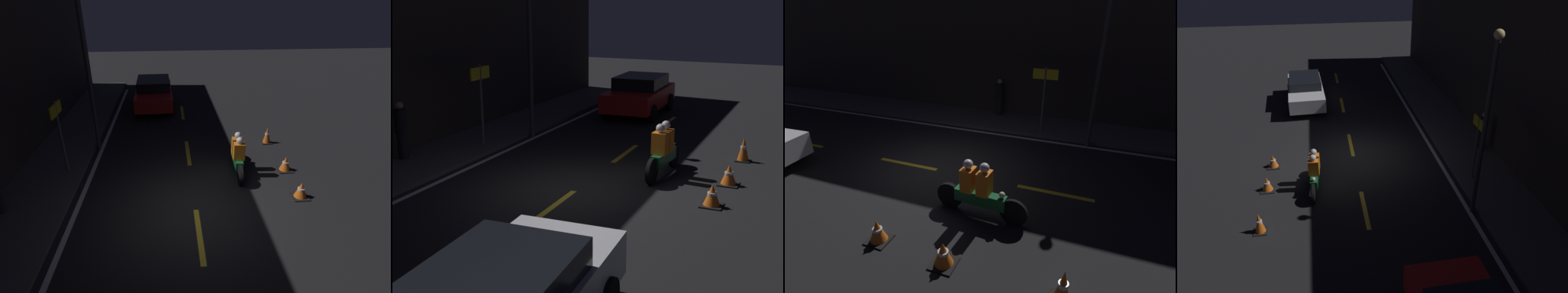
{
  "view_description": "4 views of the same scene",
  "coord_description": "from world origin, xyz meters",
  "views": [
    {
      "loc": [
        -6.81,
        0.6,
        5.34
      ],
      "look_at": [
        2.26,
        -0.18,
        0.86
      ],
      "focal_mm": 28.0,
      "sensor_mm": 36.0,
      "label": 1
    },
    {
      "loc": [
        -10.82,
        -5.11,
        4.33
      ],
      "look_at": [
        0.55,
        -0.11,
        0.95
      ],
      "focal_mm": 50.0,
      "sensor_mm": 36.0,
      "label": 2
    },
    {
      "loc": [
        4.12,
        -7.0,
        4.46
      ],
      "look_at": [
        1.22,
        0.46,
        0.78
      ],
      "focal_mm": 28.0,
      "sensor_mm": 36.0,
      "label": 3
    },
    {
      "loc": [
        13.32,
        -1.24,
        7.74
      ],
      "look_at": [
        1.39,
        0.58,
        1.15
      ],
      "focal_mm": 35.0,
      "sensor_mm": 36.0,
      "label": 4
    }
  ],
  "objects": [
    {
      "name": "street_lamp",
      "position": [
        4.1,
        3.42,
        3.24
      ],
      "size": [
        0.28,
        0.28,
        5.76
      ],
      "color": "#333338",
      "rests_on": "ground"
    },
    {
      "name": "raised_curb",
      "position": [
        0.0,
        4.66,
        0.05
      ],
      "size": [
        28.0,
        2.19,
        0.11
      ],
      "color": "#424244",
      "rests_on": "ground"
    },
    {
      "name": "lane_dash_d",
      "position": [
        3.5,
        0.0,
        0.0
      ],
      "size": [
        2.0,
        0.14,
        0.01
      ],
      "color": "gold",
      "rests_on": "ground"
    },
    {
      "name": "ground_plane",
      "position": [
        0.0,
        0.0,
        0.0
      ],
      "size": [
        56.0,
        56.0,
        0.0
      ],
      "primitive_type": "plane",
      "color": "black"
    },
    {
      "name": "shop_sign",
      "position": [
        2.33,
        4.09,
        1.8
      ],
      "size": [
        0.9,
        0.08,
        2.4
      ],
      "color": "#4C4C51",
      "rests_on": "raised_curb"
    },
    {
      "name": "pedestrian",
      "position": [
        0.25,
        5.28,
        0.9
      ],
      "size": [
        0.34,
        0.34,
        1.57
      ],
      "color": "black",
      "rests_on": "raised_curb"
    },
    {
      "name": "lane_solid_kerb",
      "position": [
        0.0,
        3.32,
        0.0
      ],
      "size": [
        25.2,
        0.14,
        0.01
      ],
      "color": "silver",
      "rests_on": "ground"
    },
    {
      "name": "traffic_cone_far",
      "position": [
        4.09,
        -3.24,
        0.33
      ],
      "size": [
        0.4,
        0.4,
        0.68
      ],
      "color": "black",
      "rests_on": "ground"
    },
    {
      "name": "traffic_cone_near",
      "position": [
        0.34,
        -3.13,
        0.24
      ],
      "size": [
        0.48,
        0.48,
        0.49
      ],
      "color": "black",
      "rests_on": "ground"
    },
    {
      "name": "motorcycle",
      "position": [
        1.95,
        -1.55,
        0.65
      ],
      "size": [
        2.27,
        0.41,
        1.39
      ],
      "rotation": [
        0.0,
        0.0,
        -0.07
      ],
      "color": "black",
      "rests_on": "ground"
    },
    {
      "name": "taxi_red",
      "position": [
        9.05,
        1.44,
        0.79
      ],
      "size": [
        4.08,
        2.07,
        1.48
      ],
      "rotation": [
        0.0,
        0.0,
        3.17
      ],
      "color": "red",
      "rests_on": "ground"
    },
    {
      "name": "traffic_cone_mid",
      "position": [
        1.91,
        -3.22,
        0.25
      ],
      "size": [
        0.48,
        0.48,
        0.51
      ],
      "color": "black",
      "rests_on": "ground"
    },
    {
      "name": "lane_dash_e",
      "position": [
        8.0,
        0.0,
        0.0
      ],
      "size": [
        2.0,
        0.14,
        0.01
      ],
      "color": "gold",
      "rests_on": "ground"
    },
    {
      "name": "lane_dash_c",
      "position": [
        -1.0,
        0.0,
        0.0
      ],
      "size": [
        2.0,
        0.14,
        0.01
      ],
      "color": "gold",
      "rests_on": "ground"
    }
  ]
}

